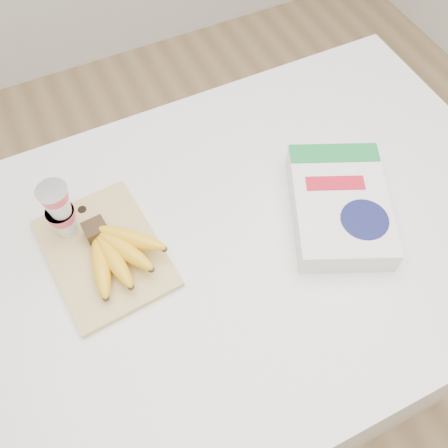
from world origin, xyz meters
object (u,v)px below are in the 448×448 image
(cutting_board, at_px, (105,253))
(yogurt_stack, at_px, (60,210))
(bananas, at_px, (116,251))
(cereal_box, at_px, (340,205))
(table, at_px, (235,322))

(cutting_board, height_order, yogurt_stack, yogurt_stack)
(bananas, xyz_separation_m, cereal_box, (0.49, -0.10, -0.01))
(bananas, bearing_deg, yogurt_stack, 123.68)
(table, xyz_separation_m, yogurt_stack, (-0.34, 0.17, 0.61))
(cereal_box, bearing_deg, cutting_board, -169.86)
(table, height_order, bananas, bananas)
(bananas, distance_m, cereal_box, 0.50)
(table, distance_m, cereal_box, 0.60)
(cutting_board, xyz_separation_m, cereal_box, (0.51, -0.13, 0.03))
(yogurt_stack, relative_size, cereal_box, 0.42)
(bananas, xyz_separation_m, yogurt_stack, (-0.07, 0.11, 0.05))
(cereal_box, bearing_deg, bananas, -167.41)
(yogurt_stack, bearing_deg, cutting_board, -58.12)
(cutting_board, bearing_deg, cereal_box, -18.89)
(table, relative_size, yogurt_stack, 9.07)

